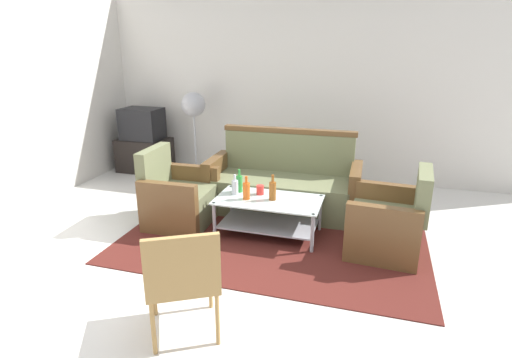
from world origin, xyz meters
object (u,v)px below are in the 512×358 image
coffee_table (268,211)px  bottle_orange (246,191)px  bottle_clear (235,187)px  wicker_chair (182,275)px  armchair_right (388,224)px  pedestal_fan (194,109)px  cup (260,190)px  bottle_brown (273,190)px  couch (283,186)px  bottle_green (239,183)px  armchair_left (178,199)px  tv_stand (145,155)px  television (142,124)px

coffee_table → bottle_orange: size_ratio=4.39×
bottle_clear → wicker_chair: (0.25, -1.76, 0.00)m
armchair_right → bottle_clear: armchair_right is taller
bottle_orange → pedestal_fan: 2.34m
coffee_table → pedestal_fan: (-1.63, 1.74, 0.74)m
cup → bottle_brown: bearing=-35.7°
couch → bottle_orange: couch is taller
couch → bottle_brown: couch is taller
coffee_table → bottle_green: 0.45m
armchair_left → bottle_brown: armchair_left is taller
bottle_brown → bottle_green: bearing=161.7°
cup → tv_stand: tv_stand is taller
armchair_right → bottle_green: armchair_right is taller
wicker_chair → coffee_table: bearing=56.3°
couch → bottle_brown: (0.05, -0.72, 0.20)m
bottle_clear → wicker_chair: size_ratio=0.26×
couch → bottle_green: bearing=57.2°
coffee_table → bottle_brown: size_ratio=4.02×
cup → bottle_green: bearing=176.6°
bottle_orange → coffee_table: bearing=16.8°
coffee_table → pedestal_fan: size_ratio=0.87×
tv_stand → pedestal_fan: size_ratio=0.63×
bottle_green → coffee_table: bearing=-19.2°
pedestal_fan → wicker_chair: (1.50, -3.46, -0.52)m
couch → wicker_chair: bearing=86.1°
armchair_left → wicker_chair: size_ratio=1.01×
bottle_brown → television: 3.06m
bottle_green → television: (-2.13, 1.56, 0.25)m
armchair_left → cup: bearing=94.3°
bottle_brown → tv_stand: size_ratio=0.34×
pedestal_fan → television: bearing=-176.9°
couch → tv_stand: bearing=-22.3°
bottle_orange → television: television is taller
bottle_clear → coffee_table: bearing=-5.3°
cup → wicker_chair: size_ratio=0.12×
bottle_green → bottle_clear: size_ratio=1.15×
coffee_table → bottle_orange: bearing=-163.2°
bottle_clear → cup: (0.26, 0.08, -0.03)m
couch → television: 2.71m
armchair_right → bottle_green: bearing=89.2°
bottle_orange → cup: size_ratio=2.51×
armchair_right → tv_stand: armchair_right is taller
cup → coffee_table: bearing=-42.2°
bottle_orange → bottle_clear: (-0.16, 0.10, -0.01)m
couch → bottle_clear: (-0.38, -0.67, 0.18)m
armchair_right → pedestal_fan: 3.41m
bottle_brown → armchair_right: bearing=-0.2°
coffee_table → bottle_brown: bearing=-10.8°
bottle_orange → pedestal_fan: (-1.41, 1.80, 0.51)m
bottle_orange → pedestal_fan: size_ratio=0.20×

